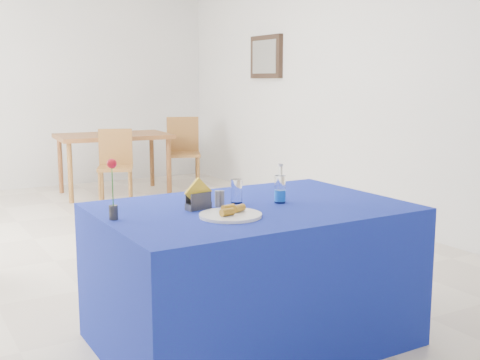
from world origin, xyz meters
name	(u,v)px	position (x,y,z in m)	size (l,w,h in m)	color
floor	(122,251)	(0.00, 0.00, 0.00)	(7.00, 7.00, 0.00)	beige
room_shell	(115,38)	(0.00, 0.00, 1.75)	(7.00, 7.00, 7.00)	silver
picture_frame	(266,57)	(2.47, 1.60, 1.70)	(0.06, 0.64, 0.52)	black
picture_art	(264,57)	(2.44, 1.60, 1.70)	(0.02, 0.52, 0.40)	#998C66
plate	(231,215)	(-0.20, -2.21, 0.77)	(0.31, 0.31, 0.01)	white
drinking_glass	(237,191)	(-0.01, -1.93, 0.82)	(0.06, 0.06, 0.13)	white
salt_shaker	(218,199)	(-0.14, -1.97, 0.80)	(0.03, 0.03, 0.09)	gray
pepper_shaker	(222,199)	(-0.12, -1.98, 0.80)	(0.03, 0.03, 0.09)	slate
blue_table	(251,274)	(0.03, -2.04, 0.38)	(1.60, 1.10, 0.76)	#102C96
water_bottle	(280,190)	(0.20, -2.05, 0.83)	(0.06, 0.06, 0.21)	white
napkin_holder	(198,200)	(-0.26, -1.98, 0.81)	(0.15, 0.08, 0.17)	#3A3A3F
rose_vase	(113,191)	(-0.72, -1.98, 0.90)	(0.05, 0.05, 0.30)	#242529
oak_table	(113,140)	(0.80, 2.52, 0.68)	(1.42, 0.98, 0.76)	brown
chair_bg_left	(115,161)	(0.62, 1.92, 0.50)	(0.50, 0.50, 0.86)	#92602A
chair_bg_right	(183,148)	(1.72, 2.43, 0.54)	(0.55, 0.55, 0.94)	#92602A
banana_pieces	(232,209)	(-0.19, -2.20, 0.79)	(0.17, 0.13, 0.04)	gold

